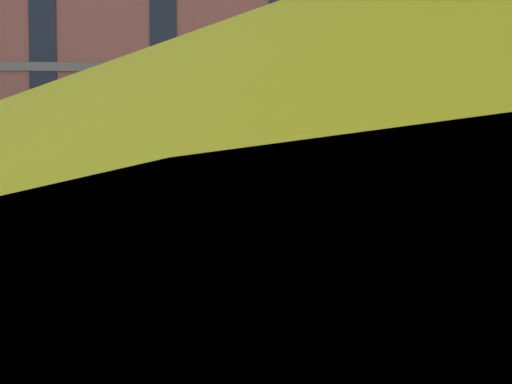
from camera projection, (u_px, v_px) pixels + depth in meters
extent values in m
plane|color=#38383A|center=(208.00, 258.00, 10.55)|extent=(120.00, 120.00, 0.00)
cube|color=#9E998E|center=(221.00, 225.00, 17.34)|extent=(56.00, 3.60, 0.12)
cube|color=#934C3D|center=(227.00, 65.00, 25.29)|extent=(39.45, 12.00, 16.00)
cube|color=#6B6056|center=(223.00, 145.00, 19.40)|extent=(38.66, 0.08, 0.36)
cube|color=#6B6056|center=(223.00, 68.00, 19.30)|extent=(38.66, 0.08, 0.36)
cube|color=black|center=(42.00, 18.00, 19.01)|extent=(1.10, 0.06, 14.80)
cube|color=black|center=(163.00, 19.00, 19.17)|extent=(1.10, 0.06, 14.80)
cube|color=black|center=(282.00, 20.00, 19.34)|extent=(1.10, 0.06, 14.80)
cube|color=black|center=(399.00, 22.00, 19.50)|extent=(1.10, 0.06, 14.80)
cube|color=slate|center=(43.00, 189.00, 14.02)|extent=(0.16, 1.75, 0.36)
cylinder|color=black|center=(28.00, 224.00, 14.98)|extent=(0.68, 0.22, 0.68)
cube|color=silver|center=(221.00, 214.00, 14.23)|extent=(4.40, 1.76, 0.80)
cube|color=silver|center=(216.00, 190.00, 14.20)|extent=(2.30, 1.55, 0.68)
cube|color=black|center=(216.00, 190.00, 14.20)|extent=(2.32, 1.57, 0.32)
cylinder|color=black|center=(264.00, 224.00, 15.16)|extent=(0.60, 0.22, 0.60)
cylinder|color=black|center=(267.00, 230.00, 13.40)|extent=(0.60, 0.22, 0.60)
cylinder|color=black|center=(180.00, 225.00, 15.07)|extent=(0.60, 0.22, 0.60)
cylinder|color=black|center=(172.00, 231.00, 13.31)|extent=(0.60, 0.22, 0.60)
cube|color=slate|center=(452.00, 214.00, 14.47)|extent=(4.40, 1.76, 0.80)
cube|color=slate|center=(448.00, 190.00, 14.44)|extent=(2.30, 1.55, 0.68)
cube|color=black|center=(448.00, 190.00, 14.44)|extent=(2.32, 1.57, 0.32)
cylinder|color=black|center=(480.00, 224.00, 15.40)|extent=(0.60, 0.22, 0.60)
cylinder|color=black|center=(511.00, 229.00, 13.64)|extent=(0.60, 0.22, 0.60)
cylinder|color=black|center=(399.00, 224.00, 15.31)|extent=(0.60, 0.22, 0.60)
cylinder|color=black|center=(420.00, 230.00, 13.55)|extent=(0.60, 0.22, 0.60)
cylinder|color=brown|center=(23.00, 206.00, 16.76)|extent=(0.20, 0.20, 1.59)
sphere|color=#236023|center=(23.00, 170.00, 16.99)|extent=(1.61, 1.61, 1.61)
sphere|color=#236023|center=(16.00, 159.00, 16.62)|extent=(1.53, 1.53, 1.53)
sphere|color=#236023|center=(23.00, 169.00, 16.50)|extent=(1.33, 1.33, 1.33)
cylinder|color=#4C3823|center=(353.00, 187.00, 17.72)|extent=(0.26, 0.26, 2.98)
sphere|color=#2D702D|center=(350.00, 113.00, 17.59)|extent=(3.19, 3.19, 3.19)
sphere|color=#2D702D|center=(362.00, 117.00, 17.28)|extent=(3.21, 3.21, 3.21)
cone|color=red|center=(456.00, 154.00, 1.55)|extent=(1.78, 1.78, 0.45)
cone|color=#662D9E|center=(281.00, 163.00, 2.41)|extent=(1.78, 1.78, 0.45)
cone|color=green|center=(84.00, 163.00, 2.37)|extent=(1.78, 1.78, 0.45)
cone|color=yellow|center=(391.00, 122.00, 0.65)|extent=(1.78, 1.78, 0.45)
cone|color=red|center=(150.00, 142.00, 1.51)|extent=(1.70, 1.70, 0.53)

